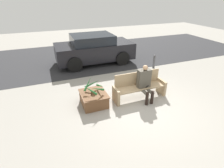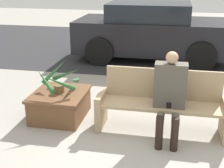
{
  "view_description": "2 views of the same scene",
  "coord_description": "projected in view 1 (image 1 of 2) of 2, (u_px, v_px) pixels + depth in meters",
  "views": [
    {
      "loc": [
        -2.6,
        -4.1,
        3.32
      ],
      "look_at": [
        -0.72,
        0.76,
        0.63
      ],
      "focal_mm": 28.0,
      "sensor_mm": 36.0,
      "label": 1
    },
    {
      "loc": [
        0.36,
        -3.66,
        2.28
      ],
      "look_at": [
        -0.5,
        0.62,
        0.68
      ],
      "focal_mm": 50.0,
      "sensor_mm": 36.0,
      "label": 2
    }
  ],
  "objects": [
    {
      "name": "road_surface",
      "position": [
        92.0,
        55.0,
        10.69
      ],
      "size": [
        20.0,
        6.0,
        0.01
      ],
      "primitive_type": "cube",
      "color": "#2D2D30",
      "rests_on": "ground_plane"
    },
    {
      "name": "bollard_post",
      "position": [
        154.0,
        61.0,
        8.65
      ],
      "size": [
        0.12,
        0.12,
        0.68
      ],
      "color": "#4C4C51",
      "rests_on": "ground_plane"
    },
    {
      "name": "ground_plane",
      "position": [
        141.0,
        107.0,
        5.76
      ],
      "size": [
        30.0,
        30.0,
        0.0
      ],
      "primitive_type": "plane",
      "color": "#9E998E"
    },
    {
      "name": "parked_car",
      "position": [
        94.0,
        49.0,
        9.17
      ],
      "size": [
        3.99,
        1.98,
        1.5
      ],
      "color": "black",
      "rests_on": "ground_plane"
    },
    {
      "name": "person_seated",
      "position": [
        145.0,
        82.0,
        5.91
      ],
      "size": [
        0.45,
        0.61,
        1.25
      ],
      "color": "#4C473D",
      "rests_on": "ground_plane"
    },
    {
      "name": "bench",
      "position": [
        139.0,
        86.0,
        6.15
      ],
      "size": [
        1.9,
        0.51,
        0.91
      ],
      "color": "tan",
      "rests_on": "ground_plane"
    },
    {
      "name": "planter_box",
      "position": [
        94.0,
        98.0,
        5.81
      ],
      "size": [
        0.84,
        0.93,
        0.43
      ],
      "color": "brown",
      "rests_on": "ground_plane"
    },
    {
      "name": "potted_plant",
      "position": [
        94.0,
        87.0,
        5.63
      ],
      "size": [
        0.7,
        0.7,
        0.49
      ],
      "color": "brown",
      "rests_on": "planter_box"
    }
  ]
}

